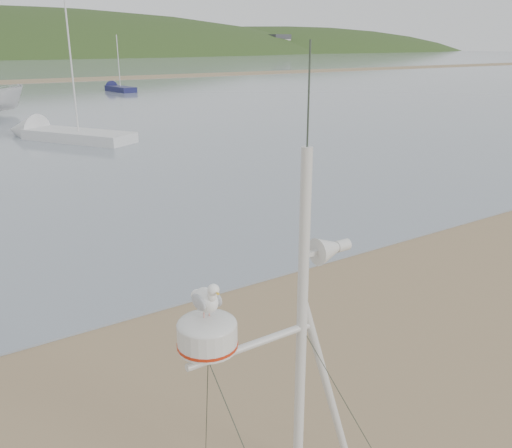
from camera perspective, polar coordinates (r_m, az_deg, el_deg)
mast_rig at (r=5.62m, az=4.34°, el=-20.97°), size 2.11×2.25×4.76m
sailboat_white_near at (r=30.27m, az=-21.17°, el=8.95°), size 5.60×7.60×7.67m
sailboat_blue_far at (r=58.79m, az=-14.68°, el=13.69°), size 1.90×5.95×5.85m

